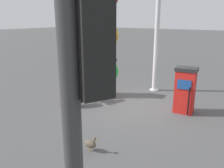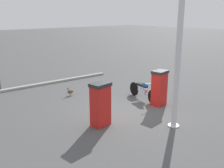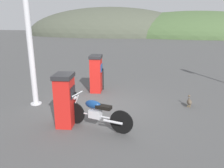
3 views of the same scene
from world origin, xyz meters
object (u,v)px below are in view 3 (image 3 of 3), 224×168
fuel_pump_near (65,100)px  fuel_pump_far (96,73)px  wandering_duck (189,102)px  motorcycle_near_pump (96,112)px  canopy_support_pole (30,47)px

fuel_pump_near → fuel_pump_far: fuel_pump_far is taller
fuel_pump_near → wandering_duck: fuel_pump_near is taller
fuel_pump_far → motorcycle_near_pump: size_ratio=0.75×
fuel_pump_far → motorcycle_near_pump: 3.44m
wandering_duck → canopy_support_pole: canopy_support_pole is taller
wandering_duck → fuel_pump_near: bearing=-149.4°
fuel_pump_near → motorcycle_near_pump: (0.92, -0.00, -0.30)m
fuel_pump_near → fuel_pump_far: (-0.00, 3.30, 0.02)m
wandering_duck → fuel_pump_far: bearing=164.1°
canopy_support_pole → motorcycle_near_pump: bearing=-26.7°
wandering_duck → canopy_support_pole: 5.95m
fuel_pump_near → canopy_support_pole: canopy_support_pole is taller
fuel_pump_near → motorcycle_near_pump: 0.97m
motorcycle_near_pump → fuel_pump_far: bearing=105.5°
fuel_pump_near → wandering_duck: 4.41m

